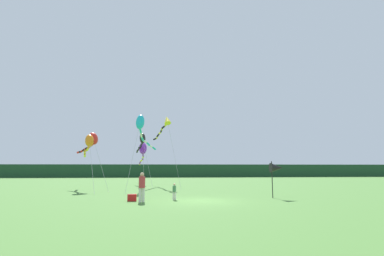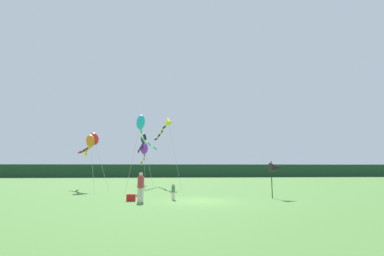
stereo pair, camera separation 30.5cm
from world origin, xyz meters
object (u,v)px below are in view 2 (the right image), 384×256
(banner_flag_pole, at_px, (276,168))
(kite_yellow, at_px, (166,124))
(kite_black, at_px, (143,140))
(kite_cyan, at_px, (142,126))
(kite_orange, at_px, (90,142))
(kite_purple, at_px, (144,150))
(person_adult, at_px, (141,185))
(kite_red, at_px, (93,140))
(person_child, at_px, (173,191))
(cooler_box, at_px, (131,198))

(banner_flag_pole, xyz_separation_m, kite_yellow, (-7.96, 12.78, 4.94))
(kite_black, distance_m, kite_cyan, 6.22)
(kite_orange, height_order, kite_purple, kite_purple)
(person_adult, bearing_deg, kite_black, 94.67)
(kite_black, distance_m, kite_purple, 2.65)
(banner_flag_pole, distance_m, kite_black, 18.77)
(person_adult, height_order, banner_flag_pole, banner_flag_pole)
(banner_flag_pole, xyz_separation_m, kite_cyan, (-10.28, 8.93, 4.10))
(kite_red, bearing_deg, kite_cyan, 1.06)
(person_adult, relative_size, banner_flag_pole, 0.71)
(kite_black, bearing_deg, person_child, -77.64)
(cooler_box, xyz_separation_m, kite_red, (-5.04, 9.86, 4.54))
(person_adult, relative_size, kite_red, 0.32)
(banner_flag_pole, relative_size, kite_purple, 0.25)
(cooler_box, relative_size, kite_orange, 0.07)
(kite_cyan, bearing_deg, kite_purple, 93.18)
(person_adult, bearing_deg, kite_purple, 94.32)
(kite_yellow, relative_size, kite_red, 1.74)
(person_child, distance_m, kite_orange, 12.59)
(kite_red, relative_size, kite_cyan, 0.53)
(banner_flag_pole, xyz_separation_m, kite_orange, (-15.20, 8.45, 2.42))
(kite_yellow, bearing_deg, person_child, -86.97)
(kite_yellow, bearing_deg, kite_red, -150.82)
(cooler_box, bearing_deg, banner_flag_pole, 5.79)
(banner_flag_pole, relative_size, kite_black, 0.30)
(cooler_box, relative_size, kite_cyan, 0.05)
(banner_flag_pole, height_order, kite_purple, kite_purple)
(person_adult, xyz_separation_m, kite_orange, (-5.89, 10.05, 3.49))
(banner_flag_pole, xyz_separation_m, kite_red, (-15.00, 8.85, 2.68))
(kite_cyan, bearing_deg, kite_yellow, 58.91)
(person_adult, relative_size, kite_yellow, 0.19)
(kite_black, bearing_deg, person_adult, -85.33)
(person_child, height_order, kite_black, kite_black)
(kite_red, xyz_separation_m, kite_purple, (4.25, 8.67, -0.43))
(person_child, relative_size, kite_red, 0.19)
(kite_yellow, bearing_deg, kite_purple, 120.52)
(person_adult, relative_size, kite_purple, 0.18)
(cooler_box, relative_size, kite_red, 0.10)
(person_child, bearing_deg, person_adult, -152.04)
(person_child, height_order, kite_orange, kite_orange)
(banner_flag_pole, distance_m, kite_red, 17.62)
(person_adult, relative_size, kite_cyan, 0.17)
(banner_flag_pole, bearing_deg, kite_yellow, 121.92)
(banner_flag_pole, bearing_deg, kite_black, 125.28)
(banner_flag_pole, height_order, kite_yellow, kite_yellow)
(person_child, distance_m, kite_cyan, 11.37)
(kite_yellow, bearing_deg, kite_black, 139.63)
(kite_orange, distance_m, kite_red, 0.52)
(kite_purple, height_order, kite_cyan, kite_cyan)
(kite_yellow, bearing_deg, kite_orange, -149.11)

